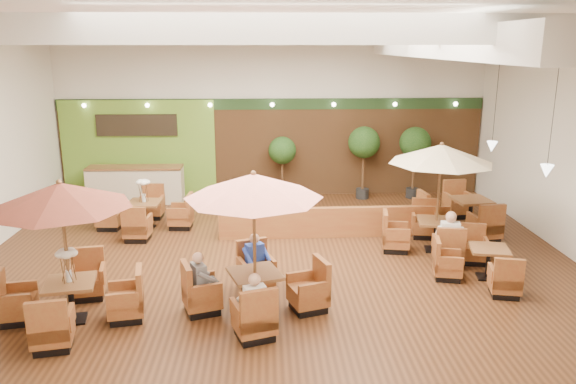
{
  "coord_description": "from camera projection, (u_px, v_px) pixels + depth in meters",
  "views": [
    {
      "loc": [
        -0.23,
        -12.52,
        4.93
      ],
      "look_at": [
        0.3,
        0.5,
        1.5
      ],
      "focal_mm": 35.0,
      "sensor_mm": 36.0,
      "label": 1
    }
  ],
  "objects": [
    {
      "name": "room",
      "position": [
        285.0,
        100.0,
        13.62
      ],
      "size": [
        14.04,
        14.0,
        5.52
      ],
      "color": "#381E0F",
      "rests_on": "ground"
    },
    {
      "name": "service_counter",
      "position": [
        136.0,
        185.0,
        17.97
      ],
      "size": [
        3.0,
        0.75,
        1.18
      ],
      "color": "beige",
      "rests_on": "ground"
    },
    {
      "name": "booth_divider",
      "position": [
        330.0,
        222.0,
        14.76
      ],
      "size": [
        5.82,
        0.32,
        0.8
      ],
      "primitive_type": "cube",
      "rotation": [
        0.0,
        0.0,
        0.02
      ],
      "color": "brown",
      "rests_on": "ground"
    },
    {
      "name": "table_0",
      "position": [
        64.0,
        227.0,
        9.9
      ],
      "size": [
        2.71,
        2.71,
        2.68
      ],
      "rotation": [
        0.0,
        0.0,
        0.19
      ],
      "color": "brown",
      "rests_on": "ground"
    },
    {
      "name": "table_1",
      "position": [
        254.0,
        218.0,
        10.25
      ],
      "size": [
        2.85,
        2.85,
        2.75
      ],
      "rotation": [
        0.0,
        0.0,
        0.33
      ],
      "color": "brown",
      "rests_on": "ground"
    },
    {
      "name": "table_2",
      "position": [
        437.0,
        174.0,
        13.38
      ],
      "size": [
        2.62,
        2.73,
        2.71
      ],
      "rotation": [
        0.0,
        0.0,
        -0.16
      ],
      "color": "brown",
      "rests_on": "ground"
    },
    {
      "name": "table_3",
      "position": [
        145.0,
        214.0,
        15.42
      ],
      "size": [
        2.62,
        2.62,
        1.55
      ],
      "rotation": [
        0.0,
        0.0,
        -0.05
      ],
      "color": "brown",
      "rests_on": "ground"
    },
    {
      "name": "table_4",
      "position": [
        476.0,
        264.0,
        12.15
      ],
      "size": [
        1.7,
        2.45,
        0.89
      ],
      "rotation": [
        0.0,
        0.0,
        -0.2
      ],
      "color": "brown",
      "rests_on": "ground"
    },
    {
      "name": "table_5",
      "position": [
        459.0,
        215.0,
        15.45
      ],
      "size": [
        1.98,
        2.9,
        1.06
      ],
      "rotation": [
        0.0,
        0.0,
        0.12
      ],
      "color": "brown",
      "rests_on": "ground"
    },
    {
      "name": "topiary_0",
      "position": [
        282.0,
        153.0,
        18.1
      ],
      "size": [
        0.89,
        0.89,
        2.07
      ],
      "color": "black",
      "rests_on": "ground"
    },
    {
      "name": "topiary_1",
      "position": [
        364.0,
        145.0,
        18.14
      ],
      "size": [
        1.03,
        1.03,
        2.38
      ],
      "color": "black",
      "rests_on": "ground"
    },
    {
      "name": "topiary_2",
      "position": [
        415.0,
        145.0,
        18.21
      ],
      "size": [
        1.02,
        1.02,
        2.36
      ],
      "color": "black",
      "rests_on": "ground"
    },
    {
      "name": "diner_0",
      "position": [
        254.0,
        298.0,
        9.56
      ],
      "size": [
        0.41,
        0.38,
        0.75
      ],
      "rotation": [
        0.0,
        0.0,
        0.32
      ],
      "color": "white",
      "rests_on": "ground"
    },
    {
      "name": "diner_1",
      "position": [
        256.0,
        256.0,
        11.51
      ],
      "size": [
        0.41,
        0.4,
        0.74
      ],
      "rotation": [
        0.0,
        0.0,
        3.63
      ],
      "color": "#2946B5",
      "rests_on": "ground"
    },
    {
      "name": "diner_2",
      "position": [
        201.0,
        276.0,
        10.49
      ],
      "size": [
        0.4,
        0.42,
        0.75
      ],
      "rotation": [
        0.0,
        0.0,
        5.17
      ],
      "color": "slate",
      "rests_on": "ground"
    },
    {
      "name": "diner_3",
      "position": [
        449.0,
        234.0,
        12.73
      ],
      "size": [
        0.43,
        0.38,
        0.81
      ],
      "rotation": [
        0.0,
        0.0,
        -0.2
      ],
      "color": "#2946B5",
      "rests_on": "ground"
    },
    {
      "name": "diner_4",
      "position": [
        450.0,
        233.0,
        12.72
      ],
      "size": [
        0.46,
        0.4,
        0.86
      ],
      "rotation": [
        0.0,
        0.0,
        -0.2
      ],
      "color": "white",
      "rests_on": "ground"
    }
  ]
}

